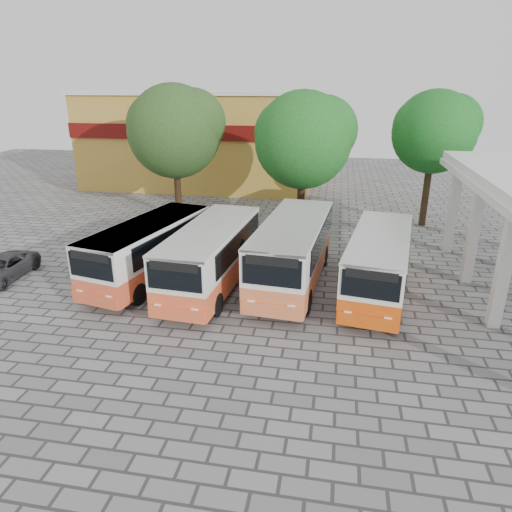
% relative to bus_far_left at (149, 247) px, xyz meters
% --- Properties ---
extents(ground, '(90.00, 90.00, 0.00)m').
position_rel_bus_far_left_xyz_m(ground, '(7.05, -3.76, -1.63)').
color(ground, slate).
rests_on(ground, ground).
extents(shophouse_block, '(20.40, 10.40, 8.30)m').
position_rel_bus_far_left_xyz_m(shophouse_block, '(-3.95, 22.23, 2.53)').
color(shophouse_block, '#B1862F').
rests_on(shophouse_block, ground).
extents(bus_far_left, '(3.94, 8.21, 2.82)m').
position_rel_bus_far_left_xyz_m(bus_far_left, '(0.00, 0.00, 0.00)').
color(bus_far_left, '#DB502B').
rests_on(bus_far_left, ground).
extents(bus_centre_left, '(3.03, 8.22, 2.91)m').
position_rel_bus_far_left_xyz_m(bus_centre_left, '(3.17, -0.42, 0.05)').
color(bus_centre_left, '#E9572B').
rests_on(bus_centre_left, ground).
extents(bus_centre_right, '(3.31, 8.69, 3.06)m').
position_rel_bus_far_left_xyz_m(bus_centre_right, '(6.75, 0.63, 0.14)').
color(bus_centre_right, '#DD6A3A').
rests_on(bus_centre_right, ground).
extents(bus_far_right, '(3.53, 8.09, 2.81)m').
position_rel_bus_far_left_xyz_m(bus_far_right, '(10.58, 0.12, -0.01)').
color(bus_far_right, '#D94A09').
rests_on(bus_far_right, ground).
extents(tree_left, '(6.49, 6.18, 8.99)m').
position_rel_bus_far_left_xyz_m(tree_left, '(-2.24, 10.74, 4.47)').
color(tree_left, '#342212').
rests_on(tree_left, ground).
extents(tree_middle, '(6.28, 5.98, 8.61)m').
position_rel_bus_far_left_xyz_m(tree_middle, '(6.40, 9.78, 4.18)').
color(tree_middle, black).
rests_on(tree_middle, ground).
extents(tree_right, '(5.40, 5.14, 8.63)m').
position_rel_bus_far_left_xyz_m(tree_right, '(14.37, 11.75, 4.59)').
color(tree_right, '#3D2A1A').
rests_on(tree_right, ground).
extents(parked_car, '(2.05, 4.13, 1.12)m').
position_rel_bus_far_left_xyz_m(parked_car, '(-7.07, -1.30, -1.07)').
color(parked_car, '#333337').
rests_on(parked_car, ground).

